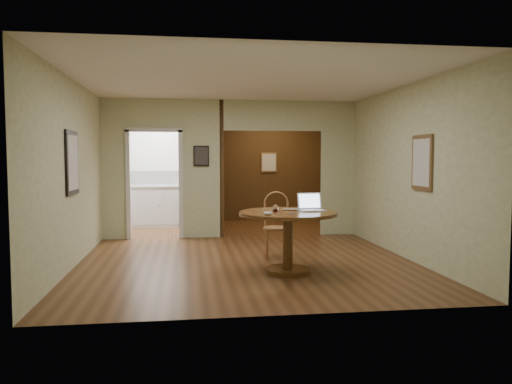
{
  "coord_description": "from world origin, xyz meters",
  "views": [
    {
      "loc": [
        -0.89,
        -7.29,
        1.58
      ],
      "look_at": [
        0.1,
        -0.2,
        1.08
      ],
      "focal_mm": 35.0,
      "sensor_mm": 36.0,
      "label": 1
    }
  ],
  "objects": [
    {
      "name": "floor",
      "position": [
        0.0,
        0.0,
        0.0
      ],
      "size": [
        5.0,
        5.0,
        0.0
      ],
      "primitive_type": "plane",
      "color": "#4A2A15",
      "rests_on": "ground"
    },
    {
      "name": "kitchen_cabinet",
      "position": [
        -1.35,
        4.2,
        0.47
      ],
      "size": [
        2.06,
        0.6,
        0.94
      ],
      "color": "silver",
      "rests_on": "ground"
    },
    {
      "name": "mouse",
      "position": [
        0.14,
        -1.04,
        0.86
      ],
      "size": [
        0.13,
        0.08,
        0.05
      ],
      "primitive_type": "ellipsoid",
      "rotation": [
        0.0,
        0.0,
        -0.15
      ],
      "color": "silver",
      "rests_on": "dining_table"
    },
    {
      "name": "closed_laptop",
      "position": [
        0.59,
        -0.53,
        0.85
      ],
      "size": [
        0.31,
        0.21,
        0.02
      ],
      "primitive_type": "imported",
      "rotation": [
        0.0,
        0.0,
        -0.09
      ],
      "color": "#AAAAAF",
      "rests_on": "dining_table"
    },
    {
      "name": "grocery_bag",
      "position": [
        -0.55,
        4.2,
        1.11
      ],
      "size": [
        0.38,
        0.34,
        0.33
      ],
      "primitive_type": "ellipsoid",
      "rotation": [
        0.0,
        0.0,
        -0.18
      ],
      "color": "beige",
      "rests_on": "kitchen_cabinet"
    },
    {
      "name": "dining_table",
      "position": [
        0.48,
        -0.67,
        0.62
      ],
      "size": [
        1.34,
        1.34,
        0.84
      ],
      "rotation": [
        0.0,
        0.0,
        0.04
      ],
      "color": "brown",
      "rests_on": "ground"
    },
    {
      "name": "room_shell",
      "position": [
        -0.47,
        3.1,
        1.29
      ],
      "size": [
        5.2,
        7.5,
        5.0
      ],
      "color": "white",
      "rests_on": "ground"
    },
    {
      "name": "wine_glass",
      "position": [
        0.3,
        -0.68,
        0.89
      ],
      "size": [
        0.09,
        0.09,
        0.1
      ],
      "primitive_type": null,
      "color": "white",
      "rests_on": "dining_table"
    },
    {
      "name": "chair",
      "position": [
        0.51,
        0.39,
        0.58
      ],
      "size": [
        0.48,
        0.48,
        1.03
      ],
      "rotation": [
        0.0,
        0.0,
        -0.1
      ],
      "color": "#8F5D32",
      "rests_on": "ground"
    },
    {
      "name": "pen",
      "position": [
        0.48,
        -0.95,
        0.84
      ],
      "size": [
        0.1,
        0.11,
        0.01
      ],
      "primitive_type": "cylinder",
      "rotation": [
        0.0,
        1.57,
        0.82
      ],
      "color": "navy",
      "rests_on": "dining_table"
    },
    {
      "name": "open_laptop",
      "position": [
        0.82,
        -0.56,
        0.9
      ],
      "size": [
        0.37,
        0.33,
        0.24
      ],
      "rotation": [
        0.0,
        0.0,
        0.11
      ],
      "color": "silver",
      "rests_on": "dining_table"
    }
  ]
}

